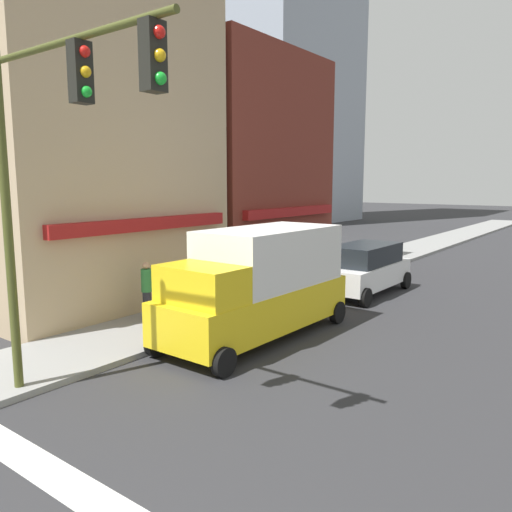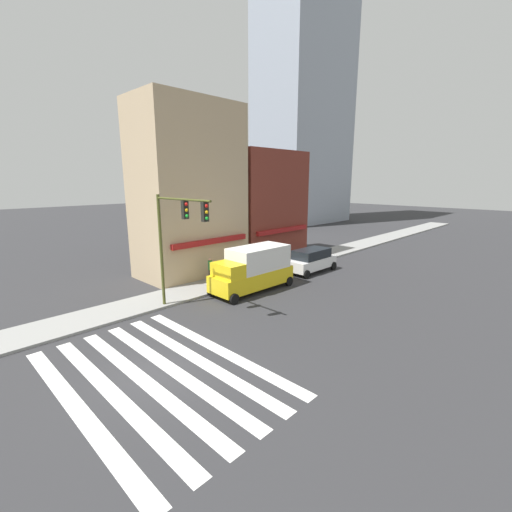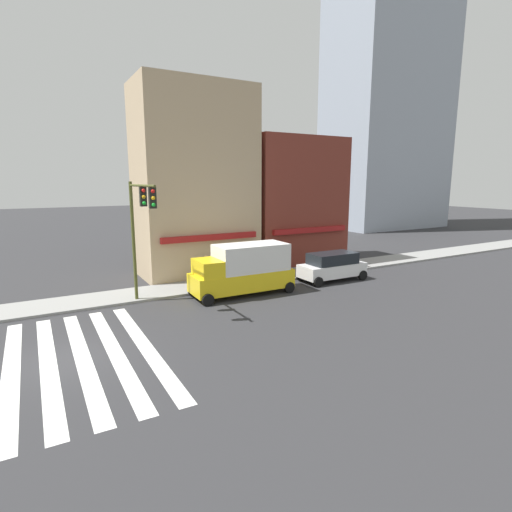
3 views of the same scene
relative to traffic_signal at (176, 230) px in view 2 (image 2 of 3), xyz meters
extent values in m
plane|color=#2D2D30|center=(-4.19, -4.69, -4.86)|extent=(200.00, 200.00, 0.00)
cube|color=gray|center=(-4.19, 2.81, -4.79)|extent=(120.00, 3.00, 0.15)
cube|color=silver|center=(-7.18, -4.69, -4.86)|extent=(0.59, 10.80, 0.01)
cube|color=silver|center=(-5.99, -4.69, -4.86)|extent=(0.59, 10.80, 0.01)
cube|color=silver|center=(-4.79, -4.69, -4.86)|extent=(0.59, 10.80, 0.01)
cube|color=silver|center=(-3.60, -4.69, -4.86)|extent=(0.59, 10.80, 0.01)
cube|color=silver|center=(-2.40, -4.69, -4.86)|extent=(0.59, 10.80, 0.01)
cube|color=silver|center=(-1.21, -4.69, -4.86)|extent=(0.59, 10.80, 0.01)
cube|color=tan|center=(5.68, 6.81, 1.83)|extent=(8.15, 5.00, 13.38)
cube|color=maroon|center=(5.68, 4.16, -1.86)|extent=(6.93, 0.30, 0.40)
cube|color=maroon|center=(14.13, 6.81, 0.25)|extent=(8.05, 5.00, 10.22)
cube|color=maroon|center=(14.13, 4.16, -1.86)|extent=(6.84, 0.30, 0.40)
cube|color=#939EAD|center=(41.38, 22.51, 19.63)|extent=(17.08, 10.40, 49.00)
cylinder|color=#474C1E|center=(0.00, 1.71, -1.49)|extent=(0.18, 0.18, 6.75)
cylinder|color=#474C1E|center=(0.00, -0.70, 1.68)|extent=(0.12, 4.82, 0.12)
cube|color=black|center=(0.00, -0.94, 1.16)|extent=(0.32, 0.24, 0.95)
sphere|color=red|center=(0.00, -1.07, 1.45)|extent=(0.18, 0.18, 0.18)
sphere|color=#EAAD14|center=(0.00, -1.07, 1.15)|extent=(0.18, 0.18, 0.18)
sphere|color=green|center=(0.00, -1.07, 0.85)|extent=(0.18, 0.18, 0.18)
cube|color=black|center=(0.00, -2.62, 1.16)|extent=(0.32, 0.24, 0.95)
sphere|color=red|center=(0.00, -2.75, 1.45)|extent=(0.18, 0.18, 0.18)
sphere|color=#EAAD14|center=(0.00, -2.75, 1.15)|extent=(0.18, 0.18, 0.18)
sphere|color=green|center=(0.00, -2.75, 0.85)|extent=(0.18, 0.18, 0.18)
cube|color=yellow|center=(5.90, 0.01, -3.97)|extent=(6.24, 2.31, 1.10)
cube|color=silver|center=(6.52, 0.01, -2.62)|extent=(4.38, 2.28, 1.60)
cube|color=yellow|center=(3.92, 0.01, -2.97)|extent=(1.77, 2.12, 0.90)
cylinder|color=black|center=(3.21, 1.11, -4.52)|extent=(0.68, 0.22, 0.68)
cylinder|color=black|center=(3.21, -1.09, -4.52)|extent=(0.68, 0.22, 0.68)
cylinder|color=black|center=(8.59, 1.11, -4.52)|extent=(0.68, 0.22, 0.68)
cylinder|color=black|center=(8.59, -1.09, -4.52)|extent=(0.68, 0.22, 0.68)
cube|color=white|center=(12.90, 0.01, -4.10)|extent=(4.71, 1.93, 0.85)
cube|color=black|center=(12.90, 0.01, -3.30)|extent=(3.30, 1.77, 0.75)
cylinder|color=black|center=(10.96, 0.96, -4.52)|extent=(0.68, 0.22, 0.68)
cylinder|color=black|center=(10.96, -0.94, -4.52)|extent=(0.68, 0.22, 0.68)
cylinder|color=black|center=(14.84, 0.96, -4.52)|extent=(0.68, 0.22, 0.68)
cylinder|color=black|center=(14.84, -0.94, -4.52)|extent=(0.68, 0.22, 0.68)
cylinder|color=#23232D|center=(5.05, 3.58, -4.29)|extent=(0.26, 0.26, 0.85)
cylinder|color=#2D7A3D|center=(5.05, 3.58, -3.51)|extent=(0.32, 0.32, 0.70)
sphere|color=tan|center=(5.05, 3.58, -3.05)|extent=(0.22, 0.22, 0.22)
camera|label=1|loc=(-4.88, -8.05, -0.55)|focal=35.00mm
camera|label=2|loc=(-10.21, -16.08, 2.66)|focal=24.00mm
camera|label=3|loc=(-4.87, -20.73, 1.90)|focal=28.00mm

